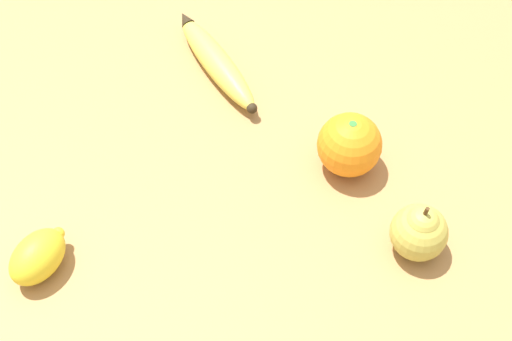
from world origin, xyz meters
name	(u,v)px	position (x,y,z in m)	size (l,w,h in m)	color
ground_plane	(220,185)	(0.00, 0.00, 0.00)	(3.00, 3.00, 0.00)	#A87A47
banana	(216,62)	(0.14, 0.17, 0.02)	(0.08, 0.23, 0.04)	#DBCC4C
orange	(349,145)	(0.15, -0.09, 0.04)	(0.09, 0.09, 0.09)	orange
pear	(419,231)	(0.12, -0.24, 0.04)	(0.07, 0.07, 0.09)	#B7AD47
lemon	(38,256)	(-0.25, 0.05, 0.03)	(0.09, 0.08, 0.05)	yellow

